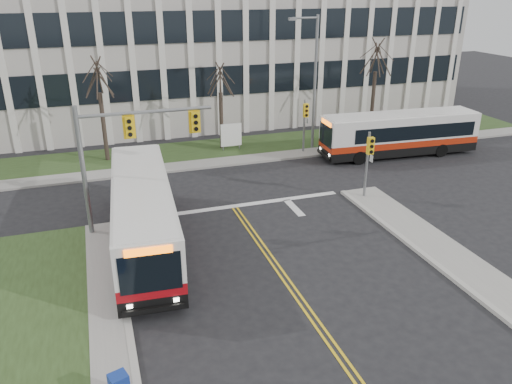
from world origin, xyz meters
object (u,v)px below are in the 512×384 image
(streetlight, at_px, (313,76))
(bus_cross, at_px, (399,135))
(directory_sign, at_px, (231,135))
(bus_main, at_px, (143,216))

(streetlight, bearing_deg, bus_cross, -31.69)
(streetlight, relative_size, directory_sign, 4.60)
(directory_sign, distance_m, bus_main, 14.34)
(bus_cross, bearing_deg, streetlight, -118.25)
(streetlight, distance_m, directory_sign, 6.96)
(directory_sign, height_order, bus_main, bus_main)
(bus_main, bearing_deg, streetlight, 43.78)
(directory_sign, bearing_deg, streetlight, -13.23)
(streetlight, distance_m, bus_main, 17.40)
(directory_sign, relative_size, bus_cross, 0.18)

